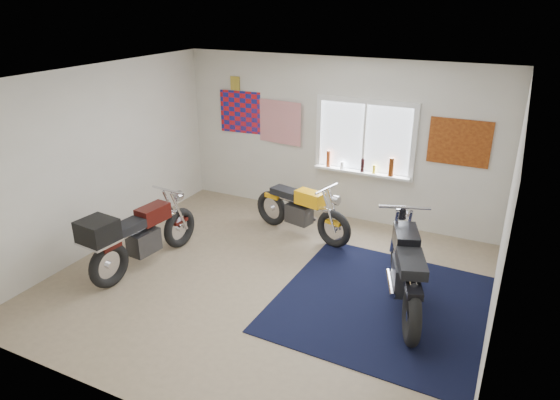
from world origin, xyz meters
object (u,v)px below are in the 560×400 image
at_px(yellow_triumph, 301,211).
at_px(black_chrome_bike, 405,270).
at_px(navy_rug, 382,303).
at_px(maroon_tourer, 137,236).

height_order(yellow_triumph, black_chrome_bike, black_chrome_bike).
distance_m(navy_rug, yellow_triumph, 2.21).
relative_size(black_chrome_bike, maroon_tourer, 1.05).
relative_size(navy_rug, yellow_triumph, 1.43).
relative_size(navy_rug, maroon_tourer, 1.32).
xyz_separation_m(navy_rug, maroon_tourer, (-3.30, -0.64, 0.51)).
bearing_deg(maroon_tourer, yellow_triumph, -32.59).
bearing_deg(navy_rug, maroon_tourer, -169.01).
relative_size(yellow_triumph, black_chrome_bike, 0.88).
bearing_deg(yellow_triumph, navy_rug, -24.66).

